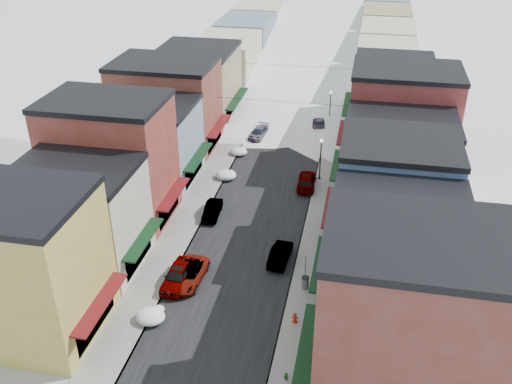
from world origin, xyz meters
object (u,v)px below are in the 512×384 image
at_px(fire_hydrant, 295,318).
at_px(trash_can, 305,283).
at_px(car_green_sedan, 280,254).
at_px(car_white_suv, 188,274).
at_px(car_dark_hatch, 212,210).
at_px(streetlamp_near, 321,154).
at_px(car_silver_sedan, 178,276).

relative_size(fire_hydrant, trash_can, 0.79).
bearing_deg(fire_hydrant, car_green_sedan, 107.03).
bearing_deg(car_white_suv, car_dark_hatch, 97.34).
bearing_deg(car_green_sedan, streetlamp_near, -92.99).
relative_size(car_white_suv, streetlamp_near, 1.05).
distance_m(car_white_suv, car_silver_sedan, 0.94).
bearing_deg(fire_hydrant, car_white_suv, 160.20).
bearing_deg(fire_hydrant, trash_can, 86.48).
height_order(car_white_suv, car_green_sedan, car_green_sedan).
height_order(car_dark_hatch, streetlamp_near, streetlamp_near).
bearing_deg(car_green_sedan, car_white_suv, 35.57).
xyz_separation_m(trash_can, streetlamp_near, (-0.80, 19.84, 2.53)).
xyz_separation_m(car_dark_hatch, fire_hydrant, (10.37, -14.12, -0.13)).
height_order(car_white_suv, trash_can, car_white_suv).
height_order(car_green_sedan, streetlamp_near, streetlamp_near).
xyz_separation_m(car_silver_sedan, car_dark_hatch, (0.00, 11.16, -0.16)).
bearing_deg(streetlamp_near, trash_can, -87.69).
bearing_deg(car_silver_sedan, car_white_suv, 31.77).
xyz_separation_m(car_silver_sedan, fire_hydrant, (10.37, -2.96, -0.29)).
xyz_separation_m(car_white_suv, car_silver_sedan, (-0.80, -0.48, 0.12)).
xyz_separation_m(fire_hydrant, streetlamp_near, (-0.54, 24.14, 2.69)).
height_order(car_dark_hatch, car_green_sedan, car_green_sedan).
distance_m(car_white_suv, streetlamp_near, 22.72).
height_order(car_green_sedan, trash_can, car_green_sedan).
bearing_deg(car_dark_hatch, car_silver_sedan, -93.16).
relative_size(car_silver_sedan, streetlamp_near, 1.00).
relative_size(fire_hydrant, streetlamp_near, 0.18).
xyz_separation_m(car_white_suv, streetlamp_near, (9.03, 20.69, 2.52)).
relative_size(car_silver_sedan, car_dark_hatch, 1.19).
distance_m(car_silver_sedan, car_green_sedan, 9.36).
height_order(car_dark_hatch, fire_hydrant, car_dark_hatch).
xyz_separation_m(car_white_suv, car_green_sedan, (7.15, 4.46, 0.01)).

